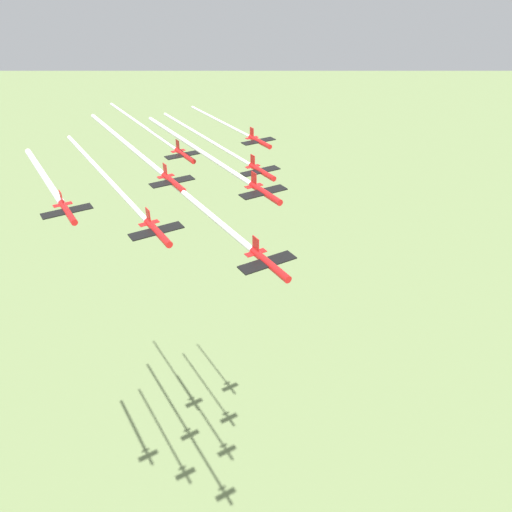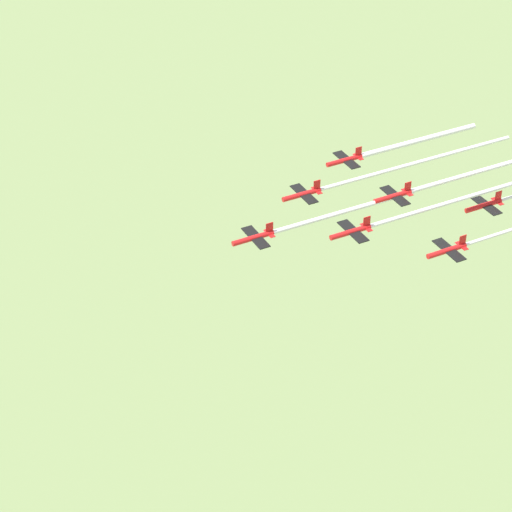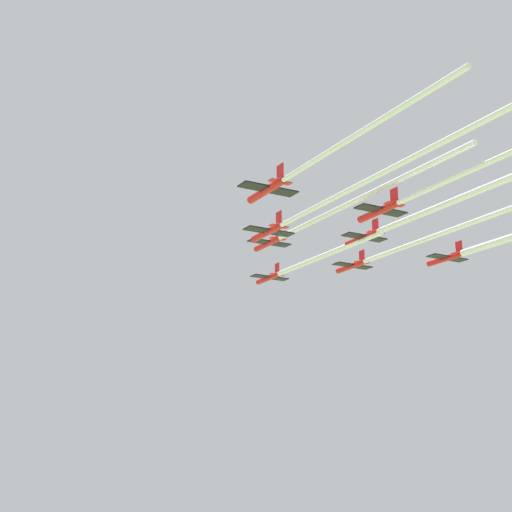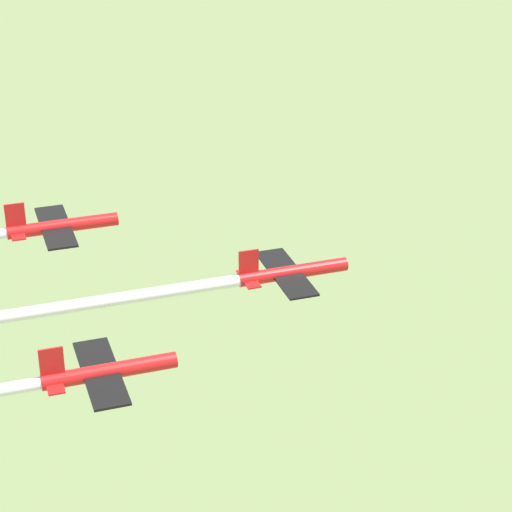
% 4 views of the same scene
% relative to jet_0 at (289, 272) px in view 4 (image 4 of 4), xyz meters
% --- Properties ---
extents(jet_0, '(8.66, 8.78, 3.27)m').
position_rel_jet_0_xyz_m(jet_0, '(0.00, 0.00, 0.00)').
color(jet_0, red).
extents(jet_1, '(8.66, 8.78, 3.27)m').
position_rel_jet_0_xyz_m(jet_1, '(-19.47, -7.07, 2.34)').
color(jet_1, red).
extents(jet_2, '(8.66, 8.78, 3.27)m').
position_rel_jet_0_xyz_m(jet_2, '(-3.28, -20.46, 0.12)').
color(jet_2, red).
extents(smoke_trail_0, '(24.12, 28.88, 1.04)m').
position_rel_jet_0_xyz_m(smoke_trail_0, '(-14.51, -17.56, -0.05)').
color(smoke_trail_0, white).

